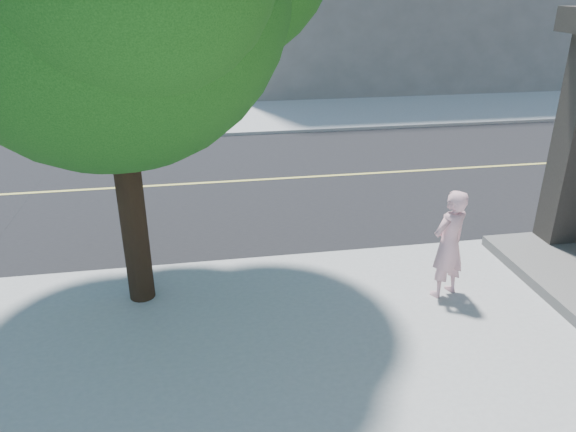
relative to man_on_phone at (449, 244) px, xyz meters
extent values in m
plane|color=black|center=(-6.89, 1.75, -1.02)|extent=(140.00, 140.00, 0.00)
cube|color=black|center=(-6.89, 6.25, -1.01)|extent=(140.00, 9.00, 0.01)
cube|color=#A2A3A2|center=(6.61, 23.25, -0.96)|extent=(29.00, 25.00, 0.12)
cube|color=#35302B|center=(2.81, 1.25, 1.20)|extent=(0.55, 0.55, 4.20)
imported|color=#ECADB9|center=(0.00, 0.00, 0.00)|extent=(0.77, 0.65, 1.79)
cylinder|color=black|center=(-4.81, 0.74, 1.10)|extent=(0.40, 0.40, 3.99)
camera|label=1|loc=(-3.75, -7.01, 3.77)|focal=33.60mm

